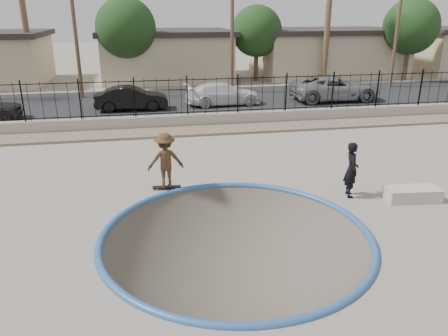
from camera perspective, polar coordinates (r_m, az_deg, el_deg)
name	(u,v)px	position (r m, az deg, el deg)	size (l,w,h in m)	color
ground	(185,138)	(23.71, -5.08, 3.87)	(120.00, 120.00, 2.20)	gray
bowl_pit	(236,236)	(11.33, 1.59, -8.88)	(6.84, 6.84, 1.80)	#4E453C
coping_ring	(236,236)	(11.33, 1.59, -8.88)	(7.04, 7.04, 0.20)	#2C5690
rock_strip	(191,131)	(20.72, -4.38, 4.82)	(42.00, 1.60, 0.11)	#877159
retaining_wall	(188,121)	(21.72, -4.73, 6.19)	(42.00, 0.45, 0.60)	gray
fence	(187,96)	(21.46, -4.82, 9.30)	(40.00, 0.04, 1.80)	black
street	(177,100)	(28.29, -6.20, 8.81)	(90.00, 8.00, 0.04)	black
house_center	(166,54)	(37.41, -7.58, 14.51)	(10.60, 8.60, 3.90)	tan
house_east	(326,51)	(40.68, 13.19, 14.61)	(12.60, 8.60, 3.90)	tan
utility_pole_left	(74,22)	(29.94, -18.98, 17.55)	(1.70, 0.24, 9.00)	#473323
utility_pole_mid	(232,17)	(30.31, 1.08, 19.06)	(1.70, 0.24, 9.50)	#473323
utility_pole_right	(398,21)	(34.79, 21.81, 17.43)	(1.70, 0.24, 9.00)	#473323
street_tree_left	(126,28)	(33.72, -12.71, 17.40)	(4.32, 4.32, 6.36)	#473323
street_tree_mid	(257,31)	(35.90, 4.29, 17.38)	(3.96, 3.96, 5.83)	#473323
street_tree_right	(411,26)	(38.94, 23.25, 16.62)	(4.32, 4.32, 6.36)	#473323
skater	(166,163)	(13.94, -7.64, 0.63)	(1.14, 0.66, 1.77)	brown
skateboard	(167,187)	(14.23, -7.49, -2.48)	(0.93, 0.30, 0.08)	black
videographer	(351,170)	(13.87, 16.31, -0.21)	(0.63, 0.41, 1.73)	black
concrete_ledge	(412,194)	(14.44, 23.38, -3.13)	(1.60, 0.70, 0.40)	#B0AB9C
car_b	(131,98)	(25.66, -12.00, 8.91)	(1.42, 4.07, 1.34)	black
car_c	(223,94)	(26.56, -0.12, 9.67)	(1.85, 4.54, 1.32)	white
car_d	(335,88)	(28.69, 14.25, 10.08)	(2.56, 5.55, 1.54)	gray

